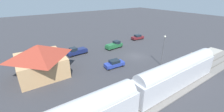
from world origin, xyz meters
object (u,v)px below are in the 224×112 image
pedestrian_on_platform (166,69)px  sedan_blue (114,64)px  passenger_train (134,93)px  light_pole_near_platform (164,47)px  pedestrian_waiting_far (191,55)px  pickup_navy (77,51)px  station_building (40,59)px  pickup_green (114,45)px  sedan_maroon (138,37)px

pedestrian_on_platform → sedan_blue: (8.64, 6.53, -0.40)m
passenger_train → sedan_blue: bearing=-24.0°
sedan_blue → light_pole_near_platform: bearing=-119.5°
pedestrian_waiting_far → pickup_navy: size_ratio=0.31×
sedan_blue → pickup_navy: (11.65, 4.12, 0.15)m
station_building → sedan_blue: (-5.88, -13.83, -2.42)m
station_building → sedan_blue: bearing=-113.0°
station_building → light_pole_near_platform: light_pole_near_platform is taller
pickup_green → sedan_blue: bearing=144.8°
pedestrian_on_platform → pickup_green: pickup_green is taller
pedestrian_on_platform → pickup_navy: size_ratio=0.31×
pedestrian_waiting_far → pickup_green: size_ratio=0.31×
passenger_train → sedan_maroon: 34.84m
pickup_green → light_pole_near_platform: 15.82m
passenger_train → pedestrian_waiting_far: (4.57, -23.08, -1.58)m
passenger_train → sedan_maroon: passenger_train is taller
pedestrian_waiting_far → pickup_navy: pickup_navy is taller
pickup_green → light_pole_near_platform: size_ratio=0.79×
passenger_train → pedestrian_waiting_far: passenger_train is taller
passenger_train → sedan_blue: size_ratio=8.53×
pedestrian_on_platform → sedan_maroon: size_ratio=0.37×
sedan_maroon → pedestrian_waiting_far: bearing=176.0°
station_building → pedestrian_waiting_far: station_building is taller
pickup_navy → pickup_green: (-1.72, -11.12, 0.00)m
sedan_blue → pickup_green: (9.93, -7.01, 0.15)m
pedestrian_on_platform → pickup_navy: pickup_navy is taller
passenger_train → pedestrian_on_platform: 12.52m
pedestrian_waiting_far → pickup_green: 20.49m
sedan_maroon → pickup_green: size_ratio=0.83×
pedestrian_waiting_far → station_building: bearing=66.9°
station_building → light_pole_near_platform: bearing=-115.7°
station_building → sedan_maroon: bearing=-78.5°
station_building → sedan_blue: station_building is taller
pickup_navy → pedestrian_on_platform: bearing=-152.3°
sedan_maroon → light_pole_near_platform: size_ratio=0.66×
sedan_maroon → light_pole_near_platform: (-17.90, 9.70, 3.60)m
pedestrian_on_platform → sedan_blue: bearing=37.1°
pedestrian_waiting_far → sedan_maroon: bearing=-4.0°
sedan_blue → pickup_green: size_ratio=0.83×
station_building → pedestrian_waiting_far: size_ratio=5.91×
sedan_maroon → light_pole_near_platform: light_pole_near_platform is taller
pickup_green → pedestrian_waiting_far: bearing=-148.6°
passenger_train → light_pole_near_platform: size_ratio=5.61×
pedestrian_waiting_far → pickup_navy: 29.06m
pickup_navy → sedan_maroon: bearing=-87.7°
pedestrian_waiting_far → sedan_blue: bearing=66.9°
pedestrian_on_platform → pickup_green: 18.57m
station_building → light_pole_near_platform: 25.82m
pedestrian_on_platform → light_pole_near_platform: bearing=-40.9°
pedestrian_on_platform → sedan_maroon: pedestrian_on_platform is taller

